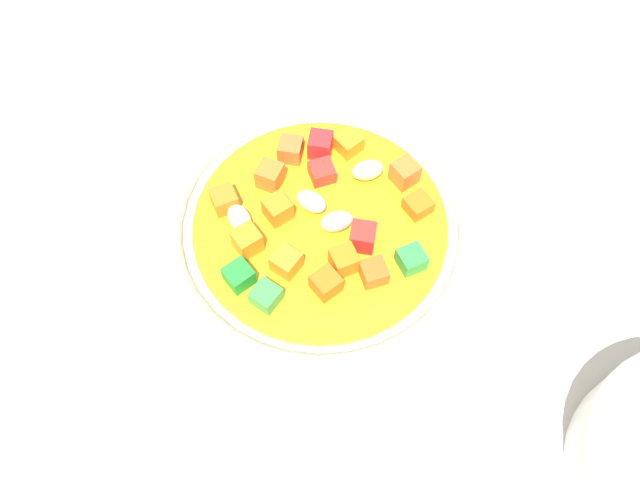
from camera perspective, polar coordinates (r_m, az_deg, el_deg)
ground_plane at (r=45.35cm, az=0.00°, el=-2.16°), size 140.00×140.00×2.00cm
soup_bowl_main at (r=41.95cm, az=-0.01°, el=0.25°), size 19.35×19.35×6.14cm
spoon at (r=51.55cm, az=16.41°, el=8.44°), size 7.29×23.69×0.87cm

